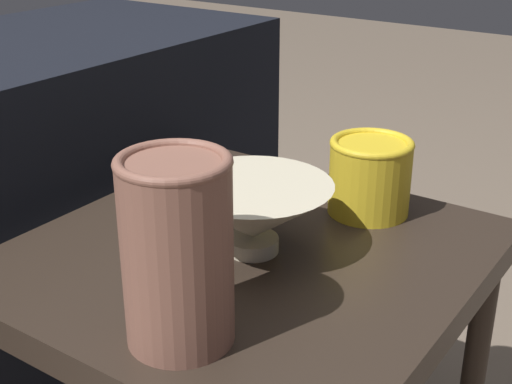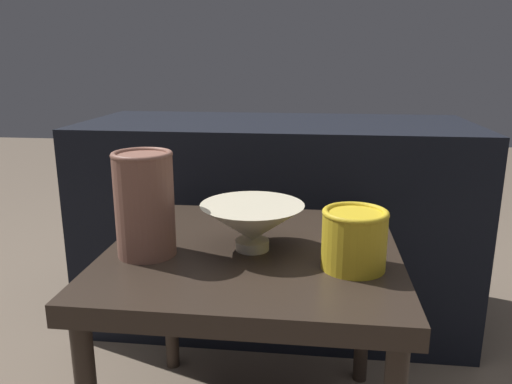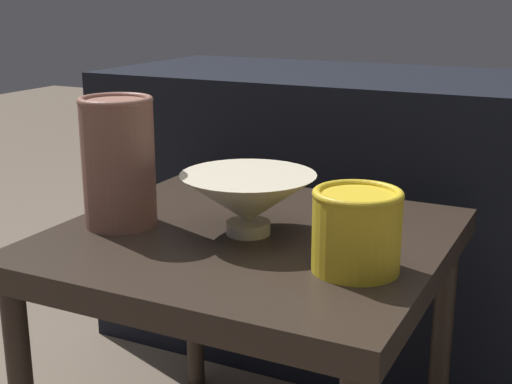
# 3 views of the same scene
# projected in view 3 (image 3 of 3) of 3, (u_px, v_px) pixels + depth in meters

# --- Properties ---
(table) EXTENTS (0.57, 0.55, 0.45)m
(table) POSITION_uv_depth(u_px,v_px,m) (250.00, 265.00, 1.10)
(table) COLOR #2D231C
(table) RESTS_ON ground_plane
(couch_backdrop) EXTENTS (1.17, 0.50, 0.63)m
(couch_backdrop) POSITION_uv_depth(u_px,v_px,m) (366.00, 214.00, 1.62)
(couch_backdrop) COLOR black
(couch_backdrop) RESTS_ON ground_plane
(bowl) EXTENTS (0.20, 0.20, 0.09)m
(bowl) POSITION_uv_depth(u_px,v_px,m) (246.00, 199.00, 1.06)
(bowl) COLOR beige
(bowl) RESTS_ON table
(vase_textured_left) EXTENTS (0.11, 0.11, 0.20)m
(vase_textured_left) POSITION_uv_depth(u_px,v_px,m) (118.00, 160.00, 1.09)
(vase_textured_left) COLOR brown
(vase_textured_left) RESTS_ON table
(vase_colorful_right) EXTENTS (0.12, 0.12, 0.11)m
(vase_colorful_right) POSITION_uv_depth(u_px,v_px,m) (357.00, 229.00, 0.92)
(vase_colorful_right) COLOR gold
(vase_colorful_right) RESTS_ON table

